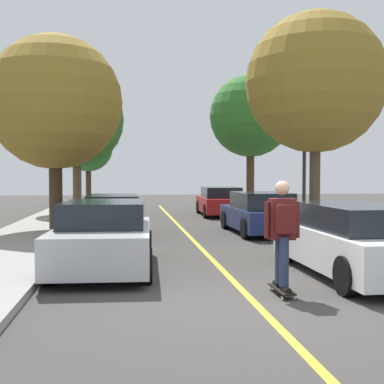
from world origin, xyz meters
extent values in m
plane|color=#3D3A38|center=(0.00, 0.00, 0.00)|extent=(80.00, 80.00, 0.00)
cube|color=gold|center=(0.00, 4.00, 0.00)|extent=(0.12, 39.20, 0.01)
cube|color=#B7B7BC|center=(-2.37, 2.91, 0.54)|extent=(1.99, 4.22, 0.71)
cube|color=black|center=(-2.36, 3.01, 1.14)|extent=(1.70, 2.39, 0.49)
cylinder|color=black|center=(-1.57, 1.50, 0.32)|extent=(0.25, 0.65, 0.64)
cylinder|color=black|center=(-3.28, 1.57, 0.32)|extent=(0.25, 0.65, 0.64)
cylinder|color=black|center=(-1.46, 4.25, 0.32)|extent=(0.25, 0.65, 0.64)
cylinder|color=black|center=(-3.17, 4.32, 0.32)|extent=(0.25, 0.65, 0.64)
cube|color=maroon|center=(-2.37, 8.57, 0.50)|extent=(1.80, 4.05, 0.65)
cube|color=black|center=(-2.37, 8.60, 1.05)|extent=(1.57, 2.64, 0.45)
cylinder|color=black|center=(-1.54, 7.27, 0.32)|extent=(0.23, 0.64, 0.64)
cylinder|color=black|center=(-3.16, 7.24, 0.32)|extent=(0.23, 0.64, 0.64)
cylinder|color=black|center=(-1.58, 9.89, 0.32)|extent=(0.23, 0.64, 0.64)
cylinder|color=black|center=(-3.20, 9.87, 0.32)|extent=(0.23, 0.64, 0.64)
cube|color=white|center=(2.37, 1.76, 0.53)|extent=(1.80, 4.54, 0.71)
cube|color=black|center=(2.37, 1.74, 1.12)|extent=(1.58, 2.98, 0.47)
cylinder|color=black|center=(1.53, 3.32, 0.32)|extent=(0.23, 0.64, 0.64)
cylinder|color=black|center=(3.18, 3.33, 0.32)|extent=(0.23, 0.64, 0.64)
cylinder|color=black|center=(1.56, 0.19, 0.32)|extent=(0.23, 0.64, 0.64)
cube|color=navy|center=(2.37, 8.79, 0.50)|extent=(1.84, 4.31, 0.64)
cube|color=black|center=(2.37, 8.56, 1.08)|extent=(1.59, 2.42, 0.52)
cylinder|color=black|center=(1.52, 10.21, 0.32)|extent=(0.23, 0.64, 0.64)
cylinder|color=black|center=(3.15, 10.24, 0.32)|extent=(0.23, 0.64, 0.64)
cylinder|color=black|center=(1.59, 7.34, 0.32)|extent=(0.23, 0.64, 0.64)
cylinder|color=black|center=(3.21, 7.37, 0.32)|extent=(0.23, 0.64, 0.64)
cube|color=maroon|center=(2.37, 15.95, 0.51)|extent=(1.91, 4.33, 0.67)
cube|color=black|center=(2.36, 15.76, 1.09)|extent=(1.65, 2.47, 0.48)
cylinder|color=black|center=(1.57, 17.41, 0.32)|extent=(0.24, 0.65, 0.64)
cylinder|color=black|center=(3.24, 17.37, 0.32)|extent=(0.24, 0.65, 0.64)
cylinder|color=black|center=(1.49, 14.53, 0.32)|extent=(0.24, 0.65, 0.64)
cylinder|color=black|center=(3.17, 14.48, 0.32)|extent=(0.24, 0.65, 0.64)
cylinder|color=#3D2D1E|center=(-4.22, 9.66, 1.63)|extent=(0.43, 0.43, 2.99)
sphere|color=olive|center=(-4.22, 9.66, 4.26)|extent=(4.35, 4.35, 4.35)
cylinder|color=brown|center=(-4.22, 16.76, 1.53)|extent=(0.40, 0.40, 2.78)
sphere|color=#2D6B28|center=(-4.22, 16.76, 4.43)|extent=(4.33, 4.33, 4.33)
cylinder|color=#3D2D1E|center=(-4.22, 23.63, 1.47)|extent=(0.32, 0.32, 2.65)
sphere|color=#2D6B28|center=(-4.22, 23.63, 3.52)|extent=(2.90, 2.90, 2.90)
cylinder|color=brown|center=(4.22, 8.74, 1.88)|extent=(0.35, 0.35, 3.48)
sphere|color=olive|center=(4.22, 8.74, 4.92)|extent=(4.58, 4.58, 4.58)
cylinder|color=#4C3823|center=(4.22, 17.72, 1.99)|extent=(0.40, 0.40, 3.69)
sphere|color=#2D6B28|center=(4.22, 17.72, 4.83)|extent=(4.10, 4.10, 4.10)
cylinder|color=#38383D|center=(4.12, 9.48, 2.76)|extent=(0.12, 0.12, 5.23)
cube|color=#EAE5C6|center=(4.12, 9.48, 5.49)|extent=(0.36, 0.24, 0.20)
cube|color=black|center=(0.56, 0.40, 0.09)|extent=(0.22, 0.84, 0.02)
cylinder|color=beige|center=(0.46, 0.74, 0.03)|extent=(0.03, 0.06, 0.06)
cylinder|color=beige|center=(0.65, 0.74, 0.03)|extent=(0.03, 0.06, 0.06)
cylinder|color=beige|center=(0.46, 0.06, 0.03)|extent=(0.03, 0.06, 0.06)
cylinder|color=beige|center=(0.65, 0.06, 0.03)|extent=(0.03, 0.06, 0.06)
cube|color=#99999E|center=(0.55, 0.74, 0.07)|extent=(0.10, 0.04, 0.02)
cube|color=#99999E|center=(0.56, 0.06, 0.07)|extent=(0.10, 0.04, 0.02)
cube|color=black|center=(0.55, 0.62, 0.13)|extent=(0.10, 0.26, 0.06)
cube|color=black|center=(0.56, 0.18, 0.13)|extent=(0.10, 0.26, 0.06)
cylinder|color=#283351|center=(0.55, 0.52, 0.56)|extent=(0.15, 0.15, 0.78)
cylinder|color=#283351|center=(0.56, 0.28, 0.56)|extent=(0.15, 0.15, 0.78)
cube|color=#511919|center=(0.56, 0.40, 1.22)|extent=(0.40, 0.22, 0.66)
sphere|color=tan|center=(0.56, 0.40, 1.71)|extent=(0.23, 0.23, 0.23)
cylinder|color=#511919|center=(0.31, 0.40, 1.21)|extent=(0.09, 0.09, 0.58)
cylinder|color=#511919|center=(0.80, 0.40, 1.21)|extent=(0.09, 0.09, 0.58)
cube|color=#4C1414|center=(0.56, 0.20, 1.24)|extent=(0.30, 0.18, 0.44)
camera|label=1|loc=(-1.88, -7.51, 1.94)|focal=48.06mm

